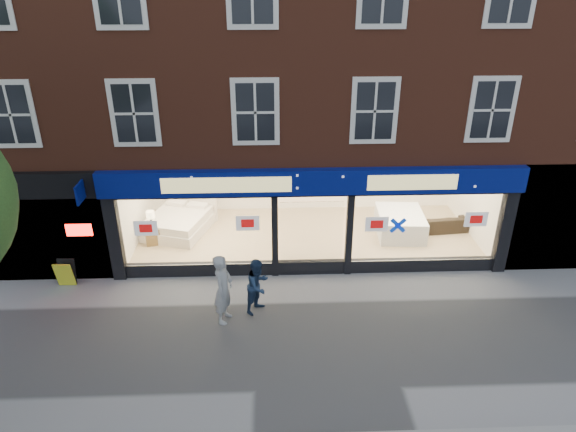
{
  "coord_description": "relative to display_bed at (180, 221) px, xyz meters",
  "views": [
    {
      "loc": [
        -1.17,
        -9.69,
        8.03
      ],
      "look_at": [
        -0.7,
        2.5,
        2.14
      ],
      "focal_mm": 32.0,
      "sensor_mm": 36.0,
      "label": 1
    }
  ],
  "objects": [
    {
      "name": "ground",
      "position": [
        4.19,
        -5.77,
        -0.45
      ],
      "size": [
        120.0,
        120.0,
        0.0
      ],
      "primitive_type": "plane",
      "color": "gray",
      "rests_on": "ground"
    },
    {
      "name": "showroom_floor",
      "position": [
        4.19,
        -0.52,
        -0.4
      ],
      "size": [
        11.0,
        4.5,
        0.1
      ],
      "primitive_type": "cube",
      "color": "tan",
      "rests_on": "ground"
    },
    {
      "name": "building",
      "position": [
        4.17,
        1.16,
        6.22
      ],
      "size": [
        19.0,
        8.26,
        10.3
      ],
      "color": "brown",
      "rests_on": "ground"
    },
    {
      "name": "display_bed",
      "position": [
        0.0,
        0.0,
        0.0
      ],
      "size": [
        2.38,
        2.64,
        1.25
      ],
      "rotation": [
        0.0,
        0.0,
        -0.3
      ],
      "color": "silver",
      "rests_on": "showroom_floor"
    },
    {
      "name": "bedside_table",
      "position": [
        -0.73,
        -0.87,
        -0.07
      ],
      "size": [
        0.54,
        0.54,
        0.55
      ],
      "primitive_type": "cube",
      "rotation": [
        0.0,
        0.0,
        0.22
      ],
      "color": "brown",
      "rests_on": "showroom_floor"
    },
    {
      "name": "mattress_stack",
      "position": [
        7.29,
        -0.51,
        0.02
      ],
      "size": [
        1.58,
        1.94,
        0.73
      ],
      "rotation": [
        0.0,
        0.0,
        -0.07
      ],
      "color": "silver",
      "rests_on": "showroom_floor"
    },
    {
      "name": "sofa",
      "position": [
        8.79,
        -0.34,
        -0.09
      ],
      "size": [
        1.87,
        0.88,
        0.53
      ],
      "primitive_type": "imported",
      "rotation": [
        0.0,
        0.0,
        3.24
      ],
      "color": "black",
      "rests_on": "showroom_floor"
    },
    {
      "name": "a_board",
      "position": [
        -2.71,
        -3.07,
        -0.06
      ],
      "size": [
        0.51,
        0.34,
        0.77
      ],
      "primitive_type": "cube",
      "rotation": [
        0.0,
        0.0,
        -0.04
      ],
      "color": "gold",
      "rests_on": "ground"
    },
    {
      "name": "pedestrian_grey",
      "position": [
        1.83,
        -4.83,
        0.47
      ],
      "size": [
        0.61,
        0.77,
        1.85
      ],
      "primitive_type": "imported",
      "rotation": [
        0.0,
        0.0,
        1.29
      ],
      "color": "#929599",
      "rests_on": "ground"
    },
    {
      "name": "pedestrian_blue",
      "position": [
        2.67,
        -4.45,
        0.3
      ],
      "size": [
        0.89,
        0.92,
        1.5
      ],
      "primitive_type": "imported",
      "rotation": [
        0.0,
        0.0,
        0.93
      ],
      "color": "#192A46",
      "rests_on": "ground"
    }
  ]
}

